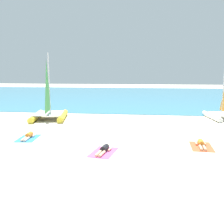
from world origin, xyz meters
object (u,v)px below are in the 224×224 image
object	(u,v)px
towel_middle	(103,152)
sunbather_left	(28,136)
sunbather_right	(201,144)
sailboat_yellow	(49,110)
sailboat_white	(224,111)
towel_left	(28,138)
towel_right	(201,147)
sunbather_middle	(104,149)

from	to	relation	value
towel_middle	sunbather_left	bearing A→B (deg)	156.18
sunbather_left	sunbather_right	distance (m)	9.96
sailboat_yellow	sunbather_left	bearing A→B (deg)	-92.40
sailboat_white	sunbather_left	xyz separation A→B (m)	(-13.56, -8.04, -0.59)
sailboat_yellow	towel_left	world-z (taller)	sailboat_yellow
sunbather_left	towel_right	distance (m)	9.96
towel_left	sailboat_yellow	bearing A→B (deg)	99.49
towel_left	towel_middle	distance (m)	5.34
sailboat_yellow	sunbather_middle	distance (m)	10.19
sunbather_left	towel_right	size ratio (longest dim) A/B	0.83
towel_middle	sunbather_right	world-z (taller)	sunbather_right
sailboat_white	sunbather_right	size ratio (longest dim) A/B	3.10
sunbather_middle	sunbather_right	distance (m)	5.27
sunbather_right	sunbather_middle	bearing A→B (deg)	-158.36
sailboat_yellow	towel_right	world-z (taller)	sailboat_yellow
sailboat_yellow	sailboat_white	distance (m)	14.71
sailboat_white	towel_middle	distance (m)	13.40
sunbather_middle	towel_left	bearing A→B (deg)	166.93
towel_left	sunbather_left	xyz separation A→B (m)	(-0.01, 0.07, 0.13)
sunbather_middle	sunbather_right	size ratio (longest dim) A/B	1.00
towel_middle	towel_left	bearing A→B (deg)	156.80
sailboat_yellow	sunbather_middle	bearing A→B (deg)	-66.06
sailboat_yellow	sailboat_white	size ratio (longest dim) A/B	1.14
towel_right	sunbather_right	size ratio (longest dim) A/B	1.21
towel_left	sunbather_left	world-z (taller)	sunbather_left
sailboat_yellow	towel_right	bearing A→B (deg)	-43.30
sunbather_middle	towel_right	world-z (taller)	sunbather_middle
towel_left	sunbather_left	size ratio (longest dim) A/B	1.21
sailboat_yellow	sunbather_right	bearing A→B (deg)	-43.04
sunbather_right	towel_middle	bearing A→B (deg)	-157.72
towel_left	sunbather_left	distance (m)	0.14
towel_middle	sunbather_right	distance (m)	5.30
sailboat_yellow	towel_middle	world-z (taller)	sailboat_yellow
towel_right	sunbather_right	bearing A→B (deg)	86.22
sailboat_white	towel_left	bearing A→B (deg)	-155.87
sunbather_middle	towel_right	distance (m)	5.25
towel_left	sunbather_middle	bearing A→B (deg)	-22.50
sailboat_white	towel_right	world-z (taller)	sailboat_white
sunbather_left	towel_middle	distance (m)	5.38
sunbather_left	towel_right	world-z (taller)	sunbather_left
sunbather_left	sunbather_middle	distance (m)	5.36
towel_middle	towel_right	distance (m)	5.28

